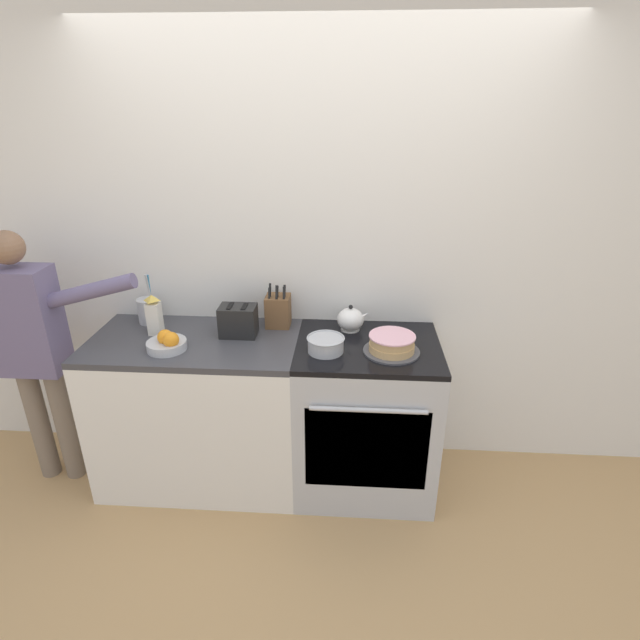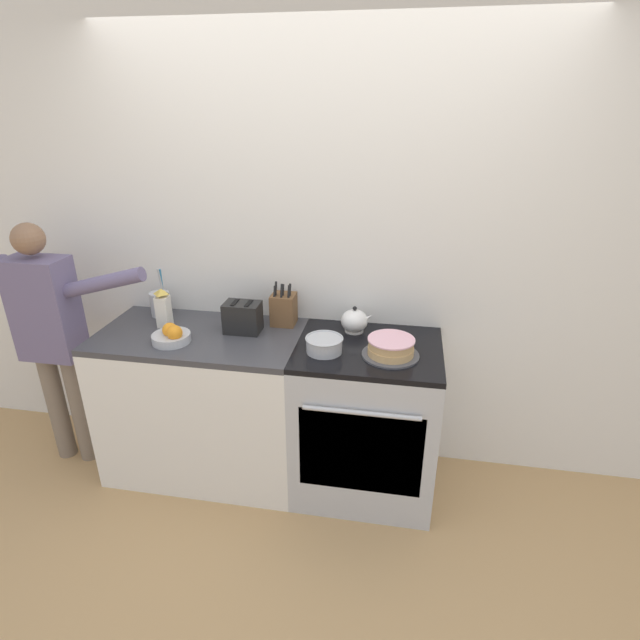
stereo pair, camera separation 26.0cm
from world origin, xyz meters
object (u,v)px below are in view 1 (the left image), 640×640
(stove_range, at_px, (365,416))
(toaster, at_px, (238,321))
(mixing_bowl, at_px, (326,344))
(knife_block, at_px, (278,311))
(utensil_crock, at_px, (148,310))
(milk_carton, at_px, (154,316))
(layer_cake, at_px, (392,344))
(fruit_bowl, at_px, (167,343))
(person_baker, at_px, (33,342))
(tea_kettle, at_px, (351,320))

(stove_range, height_order, toaster, toaster)
(mixing_bowl, height_order, knife_block, knife_block)
(utensil_crock, bearing_deg, mixing_bowl, -16.15)
(milk_carton, bearing_deg, utensil_crock, 122.80)
(layer_cake, bearing_deg, knife_block, 154.93)
(layer_cake, relative_size, utensil_crock, 0.96)
(milk_carton, bearing_deg, layer_cake, -6.08)
(fruit_bowl, xyz_separation_m, toaster, (0.33, 0.20, 0.05))
(toaster, bearing_deg, mixing_bowl, -18.89)
(knife_block, height_order, utensil_crock, utensil_crock)
(knife_block, height_order, fruit_bowl, knife_block)
(layer_cake, height_order, knife_block, knife_block)
(knife_block, bearing_deg, utensil_crock, -179.56)
(mixing_bowl, distance_m, knife_block, 0.43)
(stove_range, bearing_deg, person_baker, -177.90)
(stove_range, relative_size, mixing_bowl, 4.61)
(person_baker, bearing_deg, stove_range, 15.31)
(stove_range, relative_size, layer_cake, 3.10)
(layer_cake, xyz_separation_m, fruit_bowl, (-1.17, -0.05, -0.01))
(layer_cake, relative_size, knife_block, 1.14)
(mixing_bowl, height_order, milk_carton, milk_carton)
(tea_kettle, relative_size, fruit_bowl, 0.90)
(knife_block, bearing_deg, person_baker, -167.76)
(layer_cake, distance_m, fruit_bowl, 1.17)
(layer_cake, relative_size, toaster, 1.36)
(mixing_bowl, relative_size, milk_carton, 0.85)
(tea_kettle, height_order, mixing_bowl, tea_kettle)
(layer_cake, bearing_deg, tea_kettle, 129.26)
(tea_kettle, bearing_deg, utensil_crock, 178.69)
(milk_carton, bearing_deg, toaster, 1.79)
(knife_block, bearing_deg, mixing_bowl, -46.89)
(stove_range, xyz_separation_m, knife_block, (-0.52, 0.22, 0.55))
(mixing_bowl, bearing_deg, stove_range, 22.64)
(person_baker, bearing_deg, knife_block, 25.45)
(fruit_bowl, distance_m, milk_carton, 0.24)
(tea_kettle, relative_size, knife_block, 0.72)
(mixing_bowl, bearing_deg, layer_cake, 2.61)
(tea_kettle, xyz_separation_m, milk_carton, (-1.09, -0.12, 0.05))
(knife_block, distance_m, milk_carton, 0.69)
(toaster, bearing_deg, person_baker, -172.72)
(mixing_bowl, relative_size, knife_block, 0.77)
(stove_range, bearing_deg, tea_kettle, 117.84)
(tea_kettle, height_order, milk_carton, milk_carton)
(layer_cake, height_order, toaster, toaster)
(tea_kettle, bearing_deg, mixing_bowl, -114.34)
(layer_cake, distance_m, knife_block, 0.70)
(layer_cake, height_order, tea_kettle, tea_kettle)
(toaster, distance_m, person_baker, 1.13)
(mixing_bowl, height_order, toaster, toaster)
(tea_kettle, bearing_deg, milk_carton, -173.44)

